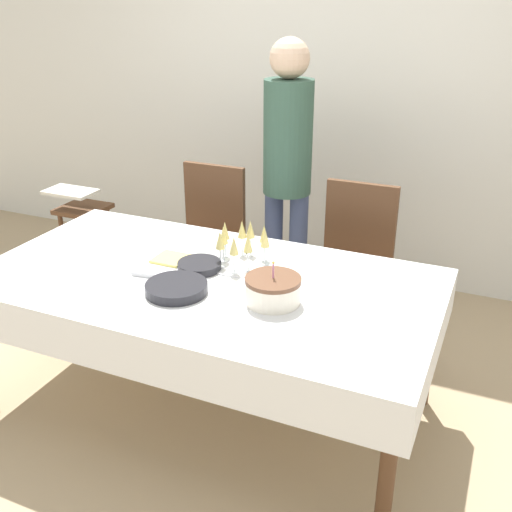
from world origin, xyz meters
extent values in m
plane|color=tan|center=(0.00, 0.00, 0.00)|extent=(12.00, 12.00, 0.00)
cube|color=silver|center=(0.00, 1.83, 1.35)|extent=(8.00, 0.05, 2.70)
cube|color=white|center=(0.00, 0.00, 0.71)|extent=(2.03, 1.06, 0.03)
cube|color=white|center=(0.00, 0.00, 0.62)|extent=(2.06, 1.09, 0.21)
cylinder|color=#51331E|center=(0.95, -0.47, 0.35)|extent=(0.06, 0.06, 0.69)
cylinder|color=#51331E|center=(-0.95, 0.47, 0.35)|extent=(0.06, 0.06, 0.69)
cylinder|color=#51331E|center=(0.95, 0.47, 0.35)|extent=(0.06, 0.06, 0.69)
cube|color=#51331E|center=(-0.46, 0.78, 0.43)|extent=(0.42, 0.42, 0.04)
cube|color=#51331E|center=(-0.46, 0.97, 0.70)|extent=(0.40, 0.04, 0.50)
cylinder|color=#51331E|center=(-0.28, 0.60, 0.20)|extent=(0.04, 0.04, 0.41)
cylinder|color=#51331E|center=(-0.64, 0.60, 0.20)|extent=(0.04, 0.04, 0.41)
cylinder|color=#51331E|center=(-0.28, 0.96, 0.20)|extent=(0.04, 0.04, 0.41)
cylinder|color=#51331E|center=(-0.64, 0.96, 0.20)|extent=(0.04, 0.04, 0.41)
cube|color=#51331E|center=(0.46, 0.78, 0.43)|extent=(0.42, 0.42, 0.04)
cube|color=#51331E|center=(0.46, 0.97, 0.70)|extent=(0.40, 0.04, 0.50)
cylinder|color=#51331E|center=(0.64, 0.60, 0.20)|extent=(0.04, 0.04, 0.41)
cylinder|color=#51331E|center=(0.28, 0.60, 0.20)|extent=(0.04, 0.04, 0.41)
cylinder|color=#51331E|center=(0.64, 0.96, 0.20)|extent=(0.04, 0.04, 0.41)
cylinder|color=#51331E|center=(0.28, 0.96, 0.20)|extent=(0.04, 0.04, 0.41)
cylinder|color=silver|center=(0.36, -0.09, 0.77)|extent=(0.23, 0.23, 0.09)
cylinder|color=brown|center=(0.36, -0.09, 0.83)|extent=(0.23, 0.23, 0.02)
cylinder|color=pink|center=(0.36, -0.09, 0.86)|extent=(0.01, 0.01, 0.06)
sphere|color=#F9CC4C|center=(0.36, -0.09, 0.90)|extent=(0.01, 0.01, 0.01)
cylinder|color=silver|center=(0.08, 0.21, 0.73)|extent=(0.34, 0.34, 0.01)
cylinder|color=silver|center=(0.19, 0.23, 0.73)|extent=(0.05, 0.05, 0.00)
cylinder|color=silver|center=(0.19, 0.23, 0.78)|extent=(0.01, 0.01, 0.08)
cone|color=#E0CC72|center=(0.19, 0.23, 0.86)|extent=(0.04, 0.04, 0.08)
cylinder|color=silver|center=(0.17, 0.28, 0.73)|extent=(0.05, 0.05, 0.00)
cylinder|color=silver|center=(0.17, 0.28, 0.78)|extent=(0.01, 0.01, 0.08)
cone|color=#E0CC72|center=(0.17, 0.28, 0.86)|extent=(0.04, 0.04, 0.08)
cylinder|color=silver|center=(0.08, 0.30, 0.73)|extent=(0.05, 0.05, 0.00)
cylinder|color=silver|center=(0.08, 0.30, 0.78)|extent=(0.01, 0.01, 0.08)
cone|color=#E0CC72|center=(0.08, 0.30, 0.86)|extent=(0.04, 0.04, 0.08)
cylinder|color=silver|center=(0.05, 0.29, 0.73)|extent=(0.05, 0.05, 0.00)
cylinder|color=silver|center=(0.05, 0.29, 0.78)|extent=(0.01, 0.01, 0.08)
cone|color=#E0CC72|center=(0.05, 0.29, 0.86)|extent=(0.04, 0.04, 0.08)
cylinder|color=silver|center=(-0.02, 0.24, 0.73)|extent=(0.05, 0.05, 0.00)
cylinder|color=silver|center=(-0.02, 0.24, 0.78)|extent=(0.01, 0.01, 0.08)
cone|color=#E0CC72|center=(-0.02, 0.24, 0.86)|extent=(0.04, 0.04, 0.08)
cylinder|color=silver|center=(0.00, 0.19, 0.73)|extent=(0.05, 0.05, 0.00)
cylinder|color=silver|center=(0.00, 0.19, 0.78)|extent=(0.01, 0.01, 0.08)
cone|color=#E0CC72|center=(0.00, 0.19, 0.86)|extent=(0.04, 0.04, 0.08)
cylinder|color=silver|center=(0.01, 0.12, 0.73)|extent=(0.05, 0.05, 0.00)
cylinder|color=silver|center=(0.01, 0.12, 0.78)|extent=(0.01, 0.01, 0.08)
cone|color=#E0CC72|center=(0.01, 0.12, 0.86)|extent=(0.04, 0.04, 0.08)
cylinder|color=silver|center=(0.10, 0.09, 0.73)|extent=(0.05, 0.05, 0.00)
cylinder|color=silver|center=(0.10, 0.09, 0.78)|extent=(0.01, 0.01, 0.08)
cone|color=#E0CC72|center=(0.10, 0.09, 0.86)|extent=(0.04, 0.04, 0.08)
cylinder|color=silver|center=(0.15, 0.14, 0.73)|extent=(0.05, 0.05, 0.00)
cylinder|color=silver|center=(0.15, 0.14, 0.78)|extent=(0.01, 0.01, 0.08)
cone|color=#E0CC72|center=(0.15, 0.14, 0.86)|extent=(0.04, 0.04, 0.08)
cylinder|color=black|center=(-0.04, -0.18, 0.73)|extent=(0.27, 0.27, 0.01)
cylinder|color=black|center=(-0.04, -0.18, 0.73)|extent=(0.27, 0.27, 0.01)
cylinder|color=black|center=(-0.04, -0.18, 0.74)|extent=(0.27, 0.27, 0.01)
cylinder|color=black|center=(-0.04, -0.18, 0.75)|extent=(0.27, 0.27, 0.01)
cylinder|color=black|center=(-0.04, -0.18, 0.75)|extent=(0.27, 0.27, 0.01)
cylinder|color=black|center=(-0.04, -0.18, 0.76)|extent=(0.27, 0.27, 0.01)
cylinder|color=black|center=(-0.07, 0.07, 0.73)|extent=(0.20, 0.20, 0.01)
cylinder|color=black|center=(-0.07, 0.07, 0.73)|extent=(0.20, 0.20, 0.01)
cylinder|color=black|center=(-0.07, 0.07, 0.74)|extent=(0.20, 0.20, 0.01)
cylinder|color=black|center=(-0.07, 0.07, 0.75)|extent=(0.20, 0.20, 0.01)
cylinder|color=black|center=(-0.07, 0.07, 0.75)|extent=(0.20, 0.20, 0.01)
cube|color=silver|center=(0.47, -0.28, 0.73)|extent=(0.30, 0.06, 0.00)
cube|color=silver|center=(-0.23, -0.08, 0.73)|extent=(0.18, 0.08, 0.02)
cube|color=#E0D166|center=(-0.24, 0.10, 0.73)|extent=(0.15, 0.15, 0.01)
cylinder|color=#3F4C72|center=(-0.09, 1.04, 0.41)|extent=(0.11, 0.11, 0.81)
cylinder|color=#3F4C72|center=(0.07, 1.04, 0.41)|extent=(0.11, 0.11, 0.81)
cylinder|color=#335142|center=(-0.01, 1.04, 1.14)|extent=(0.28, 0.28, 0.64)
sphere|color=#D8B293|center=(-0.01, 1.04, 1.57)|extent=(0.22, 0.22, 0.22)
cube|color=#51331E|center=(-1.43, 0.91, 0.55)|extent=(0.30, 0.30, 0.03)
cube|color=silver|center=(-1.43, 0.81, 0.70)|extent=(0.33, 0.20, 0.02)
cylinder|color=#51331E|center=(-1.54, 0.80, 0.27)|extent=(0.03, 0.03, 0.54)
cylinder|color=#51331E|center=(-1.32, 0.80, 0.27)|extent=(0.03, 0.03, 0.54)
cylinder|color=#51331E|center=(-1.54, 1.02, 0.27)|extent=(0.03, 0.03, 0.54)
cylinder|color=#51331E|center=(-1.32, 1.02, 0.27)|extent=(0.03, 0.03, 0.54)
camera|label=1|loc=(1.18, -2.12, 1.90)|focal=42.00mm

